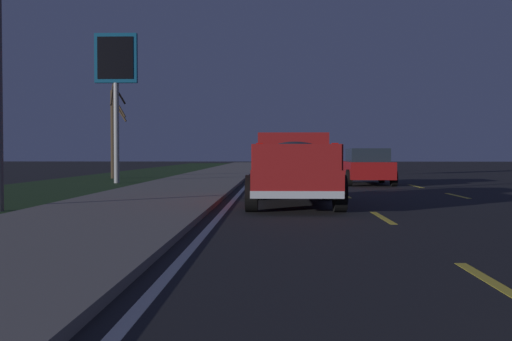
% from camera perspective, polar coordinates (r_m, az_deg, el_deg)
% --- Properties ---
extents(ground, '(144.00, 144.00, 0.00)m').
position_cam_1_polar(ground, '(29.31, 9.55, -1.01)').
color(ground, black).
extents(sidewalk_shoulder, '(108.00, 4.00, 0.12)m').
position_cam_1_polar(sidewalk_shoulder, '(29.24, -5.07, -0.88)').
color(sidewalk_shoulder, slate).
rests_on(sidewalk_shoulder, ground).
extents(grass_verge, '(108.00, 6.00, 0.01)m').
position_cam_1_polar(grass_verge, '(30.24, -14.52, -0.95)').
color(grass_verge, '#1E3819').
rests_on(grass_verge, ground).
extents(lane_markings, '(108.00, 7.04, 0.01)m').
position_cam_1_polar(lane_markings, '(32.22, 3.33, -0.75)').
color(lane_markings, yellow).
rests_on(lane_markings, ground).
extents(pickup_truck, '(5.43, 2.29, 1.87)m').
position_cam_1_polar(pickup_truck, '(15.58, 3.54, 0.33)').
color(pickup_truck, maroon).
rests_on(pickup_truck, ground).
extents(sedan_red, '(4.42, 2.06, 1.54)m').
position_cam_1_polar(sedan_red, '(26.35, 10.36, 0.40)').
color(sedan_red, maroon).
rests_on(sedan_red, ground).
extents(sedan_blue, '(4.44, 2.09, 1.54)m').
position_cam_1_polar(sedan_blue, '(33.92, 2.60, 0.69)').
color(sedan_blue, navy).
rests_on(sedan_blue, ground).
extents(gas_price_sign, '(0.27, 1.90, 6.68)m').
position_cam_1_polar(gas_price_sign, '(28.06, -13.04, 9.11)').
color(gas_price_sign, '#99999E').
rests_on(gas_price_sign, ground).
extents(street_light_near, '(0.36, 1.97, 8.00)m').
position_cam_1_polar(street_light_near, '(15.30, -22.15, 14.68)').
color(street_light_near, '#4C4C51').
rests_on(street_light_near, ground).
extents(bare_tree_far, '(1.25, 0.92, 5.09)m').
position_cam_1_polar(bare_tree_far, '(33.07, -13.24, 3.70)').
color(bare_tree_far, '#423323').
rests_on(bare_tree_far, ground).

